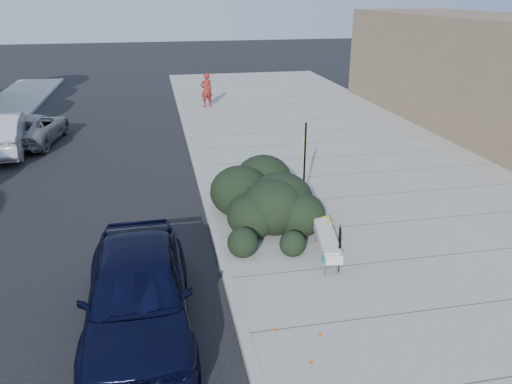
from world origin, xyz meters
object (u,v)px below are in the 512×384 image
sign_post (304,158)px  sedan_navy (138,291)px  suv_silver (33,129)px  pedestrian (206,90)px  wagon_silver (2,133)px  bike_rack (339,246)px  bench (326,239)px

sign_post → sedan_navy: sign_post is taller
suv_silver → pedestrian: 9.63m
wagon_silver → pedestrian: bearing=-149.7°
sign_post → pedestrian: sign_post is taller
wagon_silver → sedan_navy: bearing=108.2°
sign_post → sedan_navy: bearing=-114.6°
bike_rack → suv_silver: suv_silver is taller
pedestrian → sign_post: bearing=80.5°
sedan_navy → pedestrian: 19.62m
wagon_silver → suv_silver: wagon_silver is taller
wagon_silver → bench: bearing=126.5°
wagon_silver → pedestrian: 11.05m
bench → sign_post: size_ratio=0.86×
sign_post → suv_silver: (-9.50, 8.97, -0.92)m
bike_rack → suv_silver: bearing=145.8°
bench → wagon_silver: size_ratio=0.43×
bike_rack → wagon_silver: size_ratio=0.17×
bench → sedan_navy: bearing=-148.3°
bench → bike_rack: 0.47m
wagon_silver → bike_rack: bearing=125.8°
bike_rack → sign_post: size_ratio=0.35×
bench → sedan_navy: sedan_navy is taller
bench → wagon_silver: wagon_silver is taller
bench → sign_post: (0.44, 3.46, 0.91)m
bike_rack → sedan_navy: bearing=-144.1°
bench → pedestrian: 17.64m
suv_silver → pedestrian: size_ratio=2.46×
wagon_silver → pedestrian: (9.00, 6.40, 0.26)m
bike_rack → sedan_navy: 4.71m
sedan_navy → pedestrian: pedestrian is taller
bike_rack → sign_post: 4.00m
pedestrian → wagon_silver: bearing=20.3°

